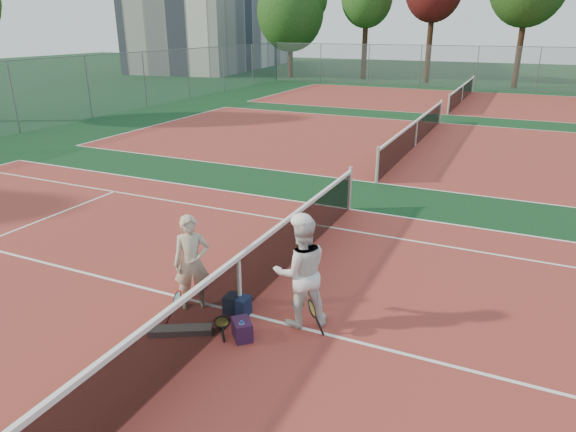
{
  "coord_description": "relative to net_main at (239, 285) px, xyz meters",
  "views": [
    {
      "loc": [
        3.73,
        -6.22,
        4.35
      ],
      "look_at": [
        0.0,
        1.83,
        1.05
      ],
      "focal_mm": 32.0,
      "sensor_mm": 36.0,
      "label": 1
    }
  ],
  "objects": [
    {
      "name": "racket_spare",
      "position": [
        -0.07,
        -0.45,
        -0.46
      ],
      "size": [
        0.57,
        0.64,
        0.09
      ],
      "primitive_type": null,
      "rotation": [
        0.0,
        0.0,
        2.2
      ],
      "color": "black",
      "rests_on": "ground"
    },
    {
      "name": "court_far_a",
      "position": [
        0.0,
        13.5,
        -0.51
      ],
      "size": [
        23.77,
        10.97,
        0.01
      ],
      "primitive_type": "cube",
      "color": "maroon",
      "rests_on": "ground"
    },
    {
      "name": "sports_bag_purple",
      "position": [
        0.38,
        -0.61,
        -0.36
      ],
      "size": [
        0.43,
        0.43,
        0.29
      ],
      "primitive_type": "cube",
      "rotation": [
        0.0,
        0.0,
        -0.81
      ],
      "color": "#29102C",
      "rests_on": "ground"
    },
    {
      "name": "sports_bag_navy",
      "position": [
        -0.03,
        -0.05,
        -0.35
      ],
      "size": [
        0.4,
        0.28,
        0.31
      ],
      "primitive_type": "cube",
      "rotation": [
        0.0,
        0.0,
        0.02
      ],
      "color": "#101832",
      "rests_on": "ground"
    },
    {
      "name": "water_bottle",
      "position": [
        0.42,
        -0.68,
        -0.36
      ],
      "size": [
        0.09,
        0.09,
        0.3
      ],
      "primitive_type": "cylinder",
      "color": "#C9E3FF",
      "rests_on": "ground"
    },
    {
      "name": "fence_back",
      "position": [
        0.0,
        34.0,
        0.99
      ],
      "size": [
        32.0,
        0.06,
        3.0
      ],
      "primitive_type": null,
      "color": "slate",
      "rests_on": "ground"
    },
    {
      "name": "net_far_a",
      "position": [
        0.0,
        13.5,
        0.0
      ],
      "size": [
        0.1,
        10.98,
        1.02
      ],
      "primitive_type": null,
      "color": "black",
      "rests_on": "ground"
    },
    {
      "name": "court_main",
      "position": [
        0.0,
        0.0,
        -0.51
      ],
      "size": [
        23.77,
        10.97,
        0.01
      ],
      "primitive_type": "cube",
      "color": "maroon",
      "rests_on": "ground"
    },
    {
      "name": "net_cover_canvas",
      "position": [
        -0.52,
        -0.89,
        -0.46
      ],
      "size": [
        0.93,
        0.64,
        0.1
      ],
      "primitive_type": "cube",
      "rotation": [
        0.0,
        0.0,
        0.5
      ],
      "color": "slate",
      "rests_on": "ground"
    },
    {
      "name": "player_b",
      "position": [
        0.99,
        0.15,
        0.36
      ],
      "size": [
        1.07,
        1.03,
        1.74
      ],
      "primitive_type": "imported",
      "rotation": [
        0.0,
        0.0,
        3.78
      ],
      "color": "white",
      "rests_on": "ground"
    },
    {
      "name": "court_far_b",
      "position": [
        0.0,
        27.0,
        -0.51
      ],
      "size": [
        23.77,
        10.97,
        0.01
      ],
      "primitive_type": "cube",
      "color": "maroon",
      "rests_on": "ground"
    },
    {
      "name": "player_a",
      "position": [
        -0.79,
        -0.13,
        0.28
      ],
      "size": [
        0.69,
        0.65,
        1.58
      ],
      "primitive_type": "imported",
      "rotation": [
        0.0,
        0.0,
        0.65
      ],
      "color": "#B5A88C",
      "rests_on": "ground"
    },
    {
      "name": "net_far_b",
      "position": [
        0.0,
        27.0,
        0.0
      ],
      "size": [
        0.1,
        10.98,
        1.02
      ],
      "primitive_type": null,
      "color": "black",
      "rests_on": "ground"
    },
    {
      "name": "ground",
      "position": [
        0.0,
        0.0,
        -0.51
      ],
      "size": [
        130.0,
        130.0,
        0.0
      ],
      "primitive_type": "plane",
      "color": "#0D3217",
      "rests_on": "ground"
    },
    {
      "name": "racket_black_held",
      "position": [
        1.27,
        -0.09,
        -0.23
      ],
      "size": [
        0.32,
        0.33,
        0.56
      ],
      "primitive_type": null,
      "rotation": [
        0.0,
        0.0,
        3.42
      ],
      "color": "black",
      "rests_on": "ground"
    },
    {
      "name": "racket_red",
      "position": [
        -0.72,
        -0.68,
        -0.24
      ],
      "size": [
        0.4,
        0.4,
        0.55
      ],
      "primitive_type": null,
      "rotation": [
        0.0,
        0.0,
        0.88
      ],
      "color": "maroon",
      "rests_on": "ground"
    },
    {
      "name": "tree_back_0",
      "position": [
        -15.93,
        36.73,
        4.95
      ],
      "size": [
        5.74,
        5.74,
        8.77
      ],
      "color": "#382314",
      "rests_on": "ground"
    },
    {
      "name": "net_main",
      "position": [
        0.0,
        0.0,
        0.0
      ],
      "size": [
        0.1,
        10.98,
        1.02
      ],
      "primitive_type": null,
      "color": "black",
      "rests_on": "ground"
    }
  ]
}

